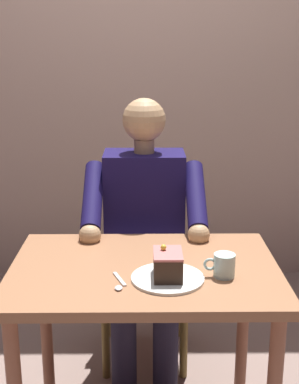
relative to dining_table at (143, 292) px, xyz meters
name	(u,v)px	position (x,y,z in m)	size (l,w,h in m)	color
cafe_rear_panel	(143,43)	(0.00, -1.60, 0.87)	(6.40, 0.12, 3.00)	tan
dining_table	(143,292)	(0.00, 0.00, 0.00)	(0.97, 0.67, 0.74)	#956342
chair	(144,255)	(0.00, -0.65, -0.13)	(0.42, 0.42, 0.91)	olive
seated_person	(143,237)	(0.00, -0.48, 0.03)	(0.53, 0.58, 1.28)	#150F40
dessert_plate	(166,278)	(-0.08, 0.11, 0.11)	(0.25, 0.25, 0.01)	white
cake_slice	(166,264)	(-0.08, 0.11, 0.16)	(0.10, 0.13, 0.11)	#342419
coffee_cup	(222,265)	(-0.27, 0.08, 0.15)	(0.11, 0.07, 0.08)	silver
dessert_spoon	(118,284)	(0.08, 0.15, 0.11)	(0.05, 0.14, 0.01)	silver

